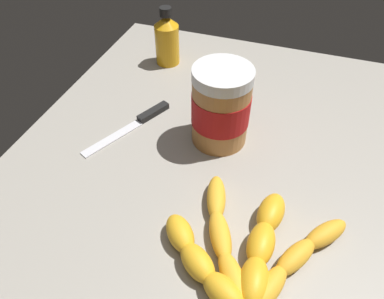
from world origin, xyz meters
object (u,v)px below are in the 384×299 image
at_px(honey_bottle, 167,39).
at_px(butter_knife, 135,123).
at_px(banana_bunch, 244,250).
at_px(peanut_butter_jar, 221,107).

height_order(honey_bottle, butter_knife, honey_bottle).
relative_size(banana_bunch, honey_bottle, 1.99).
bearing_deg(butter_knife, banana_bunch, 52.20).
distance_m(peanut_butter_jar, honey_bottle, 0.28).
height_order(peanut_butter_jar, butter_knife, peanut_butter_jar).
bearing_deg(banana_bunch, honey_bottle, -146.78).
height_order(peanut_butter_jar, honey_bottle, peanut_butter_jar).
xyz_separation_m(banana_bunch, honey_bottle, (-0.43, -0.28, 0.04)).
distance_m(banana_bunch, butter_knife, 0.33).
height_order(banana_bunch, peanut_butter_jar, peanut_butter_jar).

